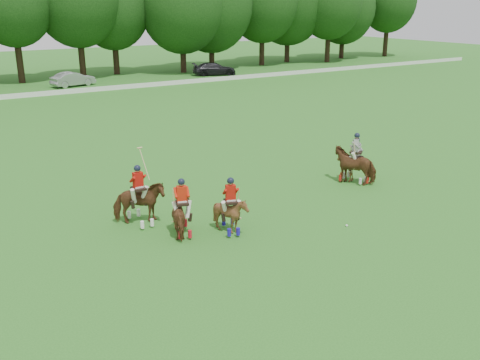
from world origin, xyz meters
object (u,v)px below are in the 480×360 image
car_mid (73,79)px  car_right (214,69)px  polo_red_c (231,213)px  polo_ball (347,226)px  polo_red_b (139,203)px  polo_red_a (182,215)px  polo_stripe_b (355,166)px  polo_stripe_a (355,165)px

car_mid → car_right: (16.52, 0.00, 0.00)m
polo_red_c → polo_ball: polo_red_c is taller
polo_red_b → polo_ball: 7.99m
polo_red_a → polo_ball: bearing=-25.6°
polo_stripe_b → polo_red_c: bearing=-166.8°
car_mid → polo_stripe_a: 38.01m
polo_red_b → polo_stripe_b: polo_red_b is taller
car_right → polo_stripe_a: (-13.78, -37.91, 0.15)m
polo_red_a → polo_stripe_b: (9.65, 1.13, 0.00)m
polo_red_b → polo_stripe_b: size_ratio=1.33×
polo_red_b → polo_stripe_a: 10.58m
polo_red_b → polo_red_c: 3.60m
polo_stripe_a → polo_stripe_b: polo_stripe_a is taller
polo_red_a → polo_stripe_b: size_ratio=0.99×
polo_red_a → polo_red_b: size_ratio=0.74×
car_right → polo_ball: car_right is taller
polo_stripe_b → polo_stripe_a: bearing=-148.6°
polo_red_a → car_mid: bearing=80.0°
polo_stripe_b → polo_ball: bearing=-136.4°
polo_ball → car_mid: bearing=88.3°
car_mid → car_right: car_right is taller
polo_stripe_b → polo_ball: (-4.03, -3.83, -0.73)m
polo_red_c → polo_ball: 4.52m
car_mid → polo_red_c: polo_red_c is taller
car_mid → car_right: bearing=-103.9°
polo_red_b → car_right: bearing=56.8°
car_right → polo_red_b: size_ratio=1.73×
car_mid → polo_red_b: (-7.81, -37.24, 0.13)m
polo_red_b → polo_red_c: (2.56, -2.53, -0.11)m
car_mid → polo_stripe_b: (2.79, -37.88, 0.05)m
car_mid → polo_ball: size_ratio=49.12×
polo_red_a → polo_red_b: polo_red_b is taller
polo_stripe_a → polo_stripe_b: (0.05, 0.03, -0.11)m
car_mid → polo_red_c: size_ratio=2.07×
car_mid → polo_red_b: size_ratio=1.52×
polo_red_c → polo_ball: (4.02, -1.94, -0.71)m
car_mid → polo_ball: bearing=164.4°
polo_red_c → car_mid: bearing=82.5°
car_mid → polo_red_b: polo_red_b is taller
car_right → polo_stripe_b: 40.29m
polo_red_c → polo_red_a: bearing=154.8°
polo_red_a → polo_red_b: bearing=118.4°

